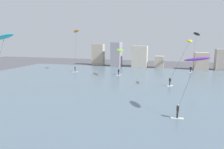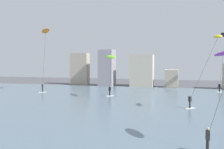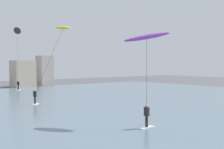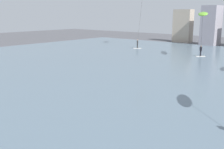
% 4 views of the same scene
% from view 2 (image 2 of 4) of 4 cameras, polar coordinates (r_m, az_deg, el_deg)
% --- Properties ---
extents(water_bay, '(84.00, 52.00, 0.10)m').
position_cam_2_polar(water_bay, '(32.84, 8.13, -7.35)').
color(water_bay, slate).
rests_on(water_bay, ground).
extents(far_shore_buildings, '(41.46, 5.97, 7.97)m').
position_cam_2_polar(far_shore_buildings, '(60.23, 7.97, 0.54)').
color(far_shore_buildings, '#B7A893').
rests_on(far_shore_buildings, ground).
extents(kitesurfer_orange, '(3.31, 4.28, 11.43)m').
position_cam_2_polar(kitesurfer_orange, '(52.35, -13.40, 7.85)').
color(kitesurfer_orange, silver).
rests_on(kitesurfer_orange, water_bay).
extents(kitesurfer_lime, '(2.97, 4.43, 6.72)m').
position_cam_2_polar(kitesurfer_lime, '(42.60, -0.23, 3.09)').
color(kitesurfer_lime, silver).
rests_on(kitesurfer_lime, water_bay).
extents(kitesurfer_yellow, '(4.11, 3.07, 8.84)m').
position_cam_2_polar(kitesurfer_yellow, '(33.80, 19.95, 5.37)').
color(kitesurfer_yellow, silver).
rests_on(kitesurfer_yellow, water_bay).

